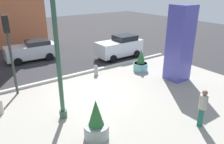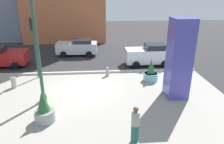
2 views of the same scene
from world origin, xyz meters
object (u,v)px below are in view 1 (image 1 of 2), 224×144
object	(u,v)px
lamp_post	(57,45)
art_pillar_blue	(180,44)
car_curb_east	(32,50)
potted_plant_curbside	(141,63)
traffic_light_far_side	(9,43)
pedestrian_crossing	(203,106)
fire_hydrant	(96,70)
car_far_lane	(120,47)
potted_plant_by_pillar	(96,124)

from	to	relation	value
lamp_post	art_pillar_blue	world-z (taller)	lamp_post
car_curb_east	potted_plant_curbside	bearing A→B (deg)	-50.90
traffic_light_far_side	pedestrian_crossing	bearing A→B (deg)	-53.20
pedestrian_crossing	car_curb_east	bearing A→B (deg)	103.80
traffic_light_far_side	fire_hydrant	bearing A→B (deg)	-1.72
lamp_post	fire_hydrant	bearing A→B (deg)	42.46
car_far_lane	car_curb_east	bearing A→B (deg)	151.18
art_pillar_blue	car_curb_east	world-z (taller)	art_pillar_blue
car_curb_east	traffic_light_far_side	bearing A→B (deg)	-114.13
car_far_lane	car_curb_east	distance (m)	7.50
potted_plant_curbside	car_far_lane	world-z (taller)	car_far_lane
traffic_light_far_side	car_curb_east	world-z (taller)	traffic_light_far_side
art_pillar_blue	potted_plant_by_pillar	distance (m)	8.18
potted_plant_curbside	car_far_lane	bearing A→B (deg)	78.14
traffic_light_far_side	pedestrian_crossing	world-z (taller)	traffic_light_far_side
art_pillar_blue	pedestrian_crossing	size ratio (longest dim) A/B	2.74
potted_plant_by_pillar	car_curb_east	bearing A→B (deg)	85.81
potted_plant_by_pillar	fire_hydrant	xyz separation A→B (m)	(3.57, 5.95, -0.31)
traffic_light_far_side	car_curb_east	bearing A→B (deg)	65.87
potted_plant_curbside	car_curb_east	bearing A→B (deg)	129.10
potted_plant_curbside	traffic_light_far_side	world-z (taller)	traffic_light_far_side
potted_plant_by_pillar	traffic_light_far_side	distance (m)	6.77
traffic_light_far_side	car_far_lane	xyz separation A→B (m)	(9.19, 2.22, -2.08)
lamp_post	car_far_lane	bearing A→B (deg)	37.53
fire_hydrant	traffic_light_far_side	distance (m)	5.94
fire_hydrant	potted_plant_curbside	bearing A→B (deg)	-20.51
art_pillar_blue	fire_hydrant	size ratio (longest dim) A/B	6.50
traffic_light_far_side	car_far_lane	size ratio (longest dim) A/B	1.12
art_pillar_blue	pedestrian_crossing	xyz separation A→B (m)	(-3.38, -4.20, -1.44)
art_pillar_blue	car_far_lane	world-z (taller)	art_pillar_blue
potted_plant_by_pillar	potted_plant_curbside	xyz separation A→B (m)	(6.70, 4.78, -0.08)
potted_plant_by_pillar	car_curb_east	xyz separation A→B (m)	(0.88, 11.95, 0.17)
potted_plant_curbside	fire_hydrant	distance (m)	3.36
potted_plant_by_pillar	pedestrian_crossing	size ratio (longest dim) A/B	0.99
pedestrian_crossing	lamp_post	bearing A→B (deg)	139.33
potted_plant_curbside	pedestrian_crossing	xyz separation A→B (m)	(-2.41, -6.73, 0.40)
lamp_post	pedestrian_crossing	bearing A→B (deg)	-40.67
art_pillar_blue	fire_hydrant	world-z (taller)	art_pillar_blue
potted_plant_by_pillar	traffic_light_far_side	xyz separation A→B (m)	(-1.74, 6.11, 2.36)
pedestrian_crossing	car_far_lane	bearing A→B (deg)	72.92
fire_hydrant	traffic_light_far_side	xyz separation A→B (m)	(-5.30, 0.16, 2.67)
potted_plant_by_pillar	traffic_light_far_side	size ratio (longest dim) A/B	0.39
lamp_post	traffic_light_far_side	distance (m)	4.13
fire_hydrant	lamp_post	bearing A→B (deg)	-137.54
lamp_post	car_far_lane	distance (m)	10.41
lamp_post	pedestrian_crossing	size ratio (longest dim) A/B	4.15
fire_hydrant	traffic_light_far_side	size ratio (longest dim) A/B	0.17
fire_hydrant	car_curb_east	world-z (taller)	car_curb_east
fire_hydrant	car_far_lane	world-z (taller)	car_far_lane
fire_hydrant	car_curb_east	xyz separation A→B (m)	(-2.69, 6.00, 0.48)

